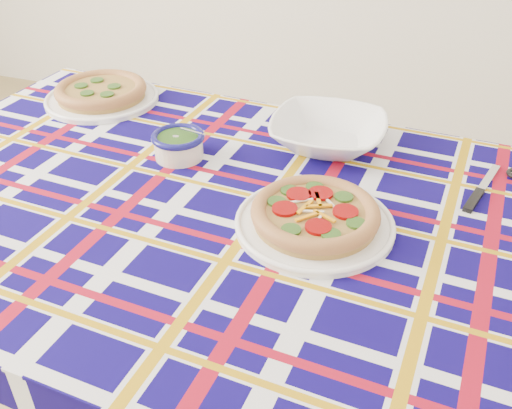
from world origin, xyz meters
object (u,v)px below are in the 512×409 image
(pesto_bowl, at_px, (178,143))
(serving_bowl, at_px, (328,133))
(dining_table, at_px, (223,234))
(main_focaccia_plate, at_px, (315,214))

(pesto_bowl, distance_m, serving_bowl, 0.35)
(dining_table, height_order, serving_bowl, serving_bowl)
(pesto_bowl, relative_size, serving_bowl, 0.45)
(dining_table, bearing_deg, main_focaccia_plate, 0.17)
(dining_table, distance_m, main_focaccia_plate, 0.22)
(pesto_bowl, height_order, serving_bowl, pesto_bowl)
(main_focaccia_plate, bearing_deg, dining_table, 176.76)
(main_focaccia_plate, height_order, serving_bowl, serving_bowl)
(main_focaccia_plate, xyz_separation_m, pesto_bowl, (-0.36, 0.16, 0.01))
(main_focaccia_plate, bearing_deg, pesto_bowl, 156.35)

